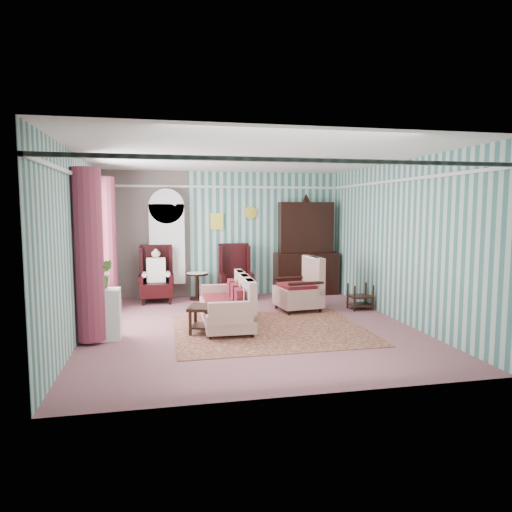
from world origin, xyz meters
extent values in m
plane|color=#90545A|center=(0.00, 0.00, 0.00)|extent=(6.00, 6.00, 0.00)
cube|color=#3C6D66|center=(0.00, 3.00, 1.45)|extent=(5.50, 0.02, 2.90)
cube|color=#3C6D66|center=(0.00, -3.00, 1.45)|extent=(5.50, 0.02, 2.90)
cube|color=#3C6D66|center=(-2.75, 0.00, 1.45)|extent=(0.02, 6.00, 2.90)
cube|color=#3C6D66|center=(2.75, 0.00, 1.45)|extent=(0.02, 6.00, 2.90)
cube|color=white|center=(0.00, 0.00, 2.90)|extent=(5.50, 6.00, 0.02)
cube|color=#864456|center=(-1.80, 2.99, 1.45)|extent=(1.90, 0.01, 2.90)
cube|color=silver|center=(0.00, 0.00, 2.55)|extent=(5.50, 6.00, 0.05)
cube|color=white|center=(-2.72, 0.60, 1.55)|extent=(0.04, 1.50, 1.90)
cylinder|color=maroon|center=(-2.55, -0.45, 1.35)|extent=(0.44, 0.44, 2.60)
cylinder|color=maroon|center=(-2.55, 1.65, 1.35)|extent=(0.44, 0.44, 2.60)
cube|color=gold|center=(-0.20, 2.97, 1.75)|extent=(0.30, 0.03, 0.38)
cube|color=white|center=(-1.35, 2.84, 1.12)|extent=(0.80, 0.28, 2.24)
cube|color=black|center=(1.90, 2.72, 1.18)|extent=(1.50, 0.56, 2.36)
cube|color=black|center=(-1.60, 2.45, 0.62)|extent=(0.76, 0.80, 1.25)
cube|color=black|center=(0.15, 2.45, 0.62)|extent=(0.76, 0.80, 1.25)
cylinder|color=black|center=(-0.70, 2.60, 0.30)|extent=(0.50, 0.50, 0.60)
cube|color=black|center=(2.47, 0.90, 0.27)|extent=(0.45, 0.38, 0.54)
cube|color=silver|center=(-2.40, -0.30, 0.40)|extent=(0.55, 0.35, 0.80)
cube|color=#481C18|center=(0.30, -0.30, 0.01)|extent=(3.20, 2.60, 0.01)
cube|color=beige|center=(-0.40, 0.12, 0.48)|extent=(0.98, 1.82, 0.96)
cube|color=beige|center=(1.19, 1.05, 0.54)|extent=(0.85, 0.98, 1.09)
cube|color=black|center=(-0.63, -0.28, 0.23)|extent=(0.97, 0.73, 0.45)
imported|color=#2C5B1C|center=(-2.48, -0.44, 0.99)|extent=(0.44, 0.41, 0.39)
imported|color=#24581B|center=(-2.36, -0.19, 1.02)|extent=(0.28, 0.24, 0.45)
imported|color=#264E18|center=(-2.43, -0.27, 0.98)|extent=(0.25, 0.25, 0.36)
camera|label=1|loc=(-1.46, -7.62, 2.04)|focal=32.00mm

